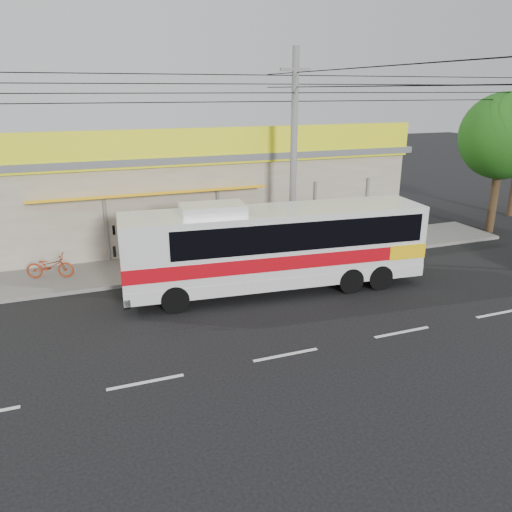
{
  "coord_description": "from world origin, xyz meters",
  "views": [
    {
      "loc": [
        -5.3,
        -14.09,
        7.26
      ],
      "look_at": [
        0.78,
        2.0,
        1.51
      ],
      "focal_mm": 35.0,
      "sensor_mm": 36.0,
      "label": 1
    }
  ],
  "objects_px": {
    "motorbike_red": "(50,266)",
    "tree_near": "(506,139)",
    "utility_pole": "(295,87)",
    "coach_bus": "(280,243)"
  },
  "relations": [
    {
      "from": "motorbike_red",
      "to": "tree_near",
      "type": "relative_size",
      "value": 0.25
    },
    {
      "from": "coach_bus",
      "to": "utility_pole",
      "type": "distance_m",
      "value": 6.66
    },
    {
      "from": "motorbike_red",
      "to": "utility_pole",
      "type": "distance_m",
      "value": 12.2
    },
    {
      "from": "motorbike_red",
      "to": "tree_near",
      "type": "distance_m",
      "value": 22.47
    },
    {
      "from": "motorbike_red",
      "to": "utility_pole",
      "type": "relative_size",
      "value": 0.05
    },
    {
      "from": "utility_pole",
      "to": "motorbike_red",
      "type": "bearing_deg",
      "value": 175.67
    },
    {
      "from": "motorbike_red",
      "to": "utility_pole",
      "type": "bearing_deg",
      "value": -78.79
    },
    {
      "from": "tree_near",
      "to": "coach_bus",
      "type": "bearing_deg",
      "value": -166.3
    },
    {
      "from": "coach_bus",
      "to": "tree_near",
      "type": "xyz_separation_m",
      "value": [
        13.87,
        3.38,
        3.02
      ]
    },
    {
      "from": "motorbike_red",
      "to": "tree_near",
      "type": "height_order",
      "value": "tree_near"
    }
  ]
}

